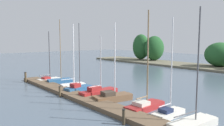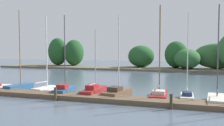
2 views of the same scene
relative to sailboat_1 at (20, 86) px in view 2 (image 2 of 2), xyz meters
The scene contains 12 objects.
dock_pier 10.72m from the sailboat_1, 10.54° to the right, with size 30.68×1.80×0.35m.
far_shore 31.07m from the sailboat_1, 66.64° to the left, with size 70.86×8.35×7.54m.
sailboat_1 is the anchor object (origin of this frame).
sailboat_2 2.97m from the sailboat_1, ahead, with size 1.59×2.91×7.14m.
sailboat_3 5.35m from the sailboat_1, ahead, with size 1.33×3.14×7.04m.
sailboat_4 7.93m from the sailboat_1, ahead, with size 1.12×4.11×5.78m.
sailboat_5 10.10m from the sailboat_1, ahead, with size 1.93×3.78×6.88m.
sailboat_6 13.53m from the sailboat_1, ahead, with size 1.44×3.79×7.62m.
sailboat_7 15.71m from the sailboat_1, ahead, with size 1.01×2.92×6.91m.
sailboat_8 17.85m from the sailboat_1, ahead, with size 1.61×3.76×7.33m.
mooring_piling_1 6.63m from the sailboat_1, 27.55° to the right, with size 0.24×0.24×1.02m.
mooring_piling_2 15.04m from the sailboat_1, 12.02° to the right, with size 0.23×0.23×1.02m.
Camera 2 is at (5.16, -4.22, 3.96)m, focal length 37.54 mm.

